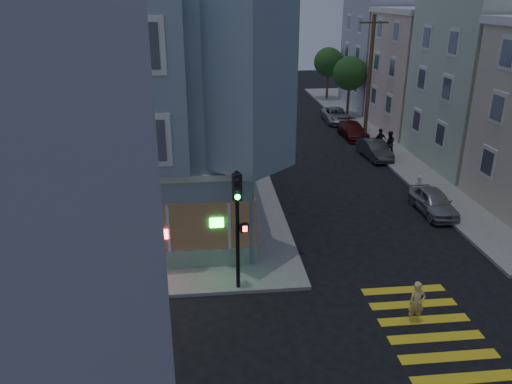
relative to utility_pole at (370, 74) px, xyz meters
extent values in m
plane|color=black|center=(-12.00, -24.00, -4.80)|extent=(120.00, 120.00, 0.00)
cube|color=gray|center=(-25.50, -1.00, -4.72)|extent=(33.00, 42.00, 0.15)
cube|color=gray|center=(11.00, -1.00, -4.72)|extent=(24.00, 42.00, 0.15)
cube|color=gray|center=(-18.00, -13.00, 0.85)|extent=(14.00, 14.00, 11.00)
cube|color=silver|center=(-18.00, -13.00, -0.80)|extent=(14.30, 14.30, 0.25)
cube|color=#196B33|center=(-18.00, -20.05, -4.25)|extent=(13.60, 0.12, 0.80)
cube|color=#382B1E|center=(-18.00, -20.05, -2.85)|extent=(13.60, 0.10, 2.00)
cube|color=#F9EAB2|center=(-20.20, -20.13, -1.40)|extent=(4.20, 0.20, 0.90)
cylinder|color=white|center=(-16.40, -20.13, -1.40)|extent=(1.00, 0.12, 1.00)
cube|color=beige|center=(7.50, 1.00, -0.15)|extent=(12.00, 8.60, 9.00)
cube|color=#AAA5B6|center=(7.50, 10.00, 0.60)|extent=(12.00, 8.60, 10.50)
cylinder|color=#4C3826|center=(0.00, 0.00, -0.15)|extent=(0.30, 0.30, 9.00)
cube|color=#4C3826|center=(0.00, 0.00, 3.75)|extent=(2.20, 0.12, 0.12)
cylinder|color=#4C3826|center=(0.20, 6.00, -3.05)|extent=(0.24, 0.24, 3.20)
sphere|color=#213F16|center=(0.20, 6.00, -0.85)|extent=(3.00, 3.00, 3.00)
cylinder|color=#4C3826|center=(0.20, 14.00, -3.05)|extent=(0.24, 0.24, 3.20)
sphere|color=#213F16|center=(0.20, 14.00, -0.85)|extent=(3.00, 3.00, 3.00)
imported|color=#F0D57B|center=(-5.87, -24.31, -4.02)|extent=(0.57, 0.38, 1.56)
imported|color=black|center=(-0.31, -6.19, -3.79)|extent=(0.93, 0.78, 1.72)
imported|color=black|center=(-0.70, -5.47, -3.79)|extent=(1.09, 0.74, 1.72)
imported|color=#999AA0|center=(-1.30, -15.53, -4.17)|extent=(1.50, 3.70, 1.26)
imported|color=#383A3D|center=(-1.30, -6.21, -4.17)|extent=(1.59, 3.88, 1.25)
imported|color=#531317|center=(-1.30, -1.01, -4.20)|extent=(1.77, 4.15, 1.19)
imported|color=#A4A9AE|center=(-1.31, 4.19, -4.18)|extent=(2.13, 4.46, 1.23)
cylinder|color=black|center=(-11.78, -21.70, -2.31)|extent=(0.15, 0.15, 4.66)
cube|color=black|center=(-11.78, -21.91, -0.50)|extent=(0.36, 0.33, 0.98)
sphere|color=black|center=(-11.78, -22.05, -0.19)|extent=(0.19, 0.19, 0.19)
sphere|color=black|center=(-11.78, -22.05, -0.50)|extent=(0.19, 0.19, 0.19)
sphere|color=#19F23F|center=(-11.78, -22.05, -0.80)|extent=(0.19, 0.19, 0.19)
cube|color=black|center=(-11.55, -21.87, -2.08)|extent=(0.34, 0.26, 0.30)
cube|color=#FF2614|center=(-11.55, -21.97, -2.08)|extent=(0.21, 0.02, 0.21)
cylinder|color=white|center=(-0.70, -12.36, -4.36)|extent=(0.23, 0.23, 0.58)
sphere|color=white|center=(-0.70, -12.36, -4.02)|extent=(0.25, 0.25, 0.25)
cylinder|color=white|center=(-0.70, -12.36, -4.31)|extent=(0.43, 0.12, 0.12)
camera|label=1|loc=(-12.80, -38.00, 5.74)|focal=35.00mm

